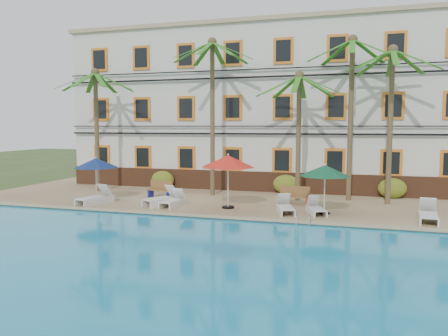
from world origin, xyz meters
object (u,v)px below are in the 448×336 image
(lounger_a, at_px, (96,198))
(lounger_f, at_px, (428,215))
(palm_e, at_px, (391,102))
(bench_left, at_px, (161,189))
(umbrella_blue, at_px, (96,163))
(lounger_c, at_px, (174,201))
(lounger_d, at_px, (285,207))
(lounger_b, at_px, (163,199))
(palm_d, at_px, (351,95))
(palm_b, at_px, (212,95))
(palm_c, at_px, (299,116))
(umbrella_red, at_px, (228,162))
(palm_a, at_px, (96,112))
(pool_ladder, at_px, (303,223))
(umbrella_green, at_px, (325,171))
(lounger_e, at_px, (316,208))
(bench_right, at_px, (295,196))

(lounger_a, xyz_separation_m, lounger_f, (15.38, 0.24, -0.01))
(palm_e, relative_size, bench_left, 5.00)
(umbrella_blue, height_order, lounger_c, umbrella_blue)
(lounger_a, relative_size, lounger_d, 1.13)
(palm_e, distance_m, lounger_b, 12.24)
(palm_d, height_order, lounger_c, palm_d)
(palm_b, height_order, lounger_f, palm_b)
(palm_c, relative_size, umbrella_blue, 2.92)
(umbrella_red, relative_size, bench_left, 1.66)
(palm_a, bearing_deg, umbrella_blue, -58.67)
(lounger_a, bearing_deg, bench_left, 48.62)
(umbrella_blue, height_order, pool_ladder, umbrella_blue)
(palm_d, height_order, umbrella_blue, palm_d)
(palm_e, xyz_separation_m, lounger_b, (-10.73, -3.44, -4.77))
(lounger_b, bearing_deg, umbrella_red, 1.79)
(umbrella_green, relative_size, lounger_e, 1.29)
(umbrella_blue, relative_size, umbrella_green, 1.03)
(palm_d, height_order, lounger_e, palm_d)
(umbrella_blue, xyz_separation_m, lounger_e, (11.33, -0.30, -1.72))
(palm_e, distance_m, umbrella_green, 5.49)
(umbrella_green, bearing_deg, lounger_d, -168.71)
(umbrella_blue, bearing_deg, palm_e, 12.76)
(palm_c, distance_m, lounger_c, 7.84)
(palm_e, distance_m, umbrella_blue, 15.26)
(lounger_b, bearing_deg, bench_right, 16.41)
(lounger_d, relative_size, bench_right, 1.21)
(lounger_d, xyz_separation_m, lounger_e, (1.35, 0.18, -0.02))
(lounger_a, distance_m, bench_right, 9.99)
(lounger_a, xyz_separation_m, lounger_e, (10.85, 0.54, -0.05))
(umbrella_blue, bearing_deg, palm_b, 34.50)
(umbrella_red, xyz_separation_m, lounger_e, (4.15, -0.26, -1.97))
(umbrella_red, xyz_separation_m, pool_ladder, (3.82, -2.32, -2.23))
(lounger_c, relative_size, lounger_f, 0.90)
(pool_ladder, bearing_deg, lounger_d, 118.60)
(palm_c, height_order, palm_e, palm_e)
(umbrella_blue, relative_size, umbrella_red, 0.89)
(lounger_a, height_order, bench_right, lounger_a)
(lounger_a, bearing_deg, palm_c, 23.16)
(palm_a, bearing_deg, lounger_f, -11.77)
(umbrella_red, xyz_separation_m, bench_left, (-4.36, 1.86, -1.76))
(umbrella_red, height_order, lounger_f, umbrella_red)
(palm_a, distance_m, bench_left, 6.50)
(lounger_d, bearing_deg, umbrella_blue, 177.27)
(palm_a, bearing_deg, lounger_d, -16.73)
(bench_right, relative_size, pool_ladder, 2.07)
(lounger_b, distance_m, pool_ladder, 7.52)
(palm_a, xyz_separation_m, palm_c, (11.96, 0.17, -0.32))
(lounger_b, bearing_deg, lounger_c, -17.58)
(umbrella_green, xyz_separation_m, lounger_e, (-0.34, -0.16, -1.67))
(lounger_e, bearing_deg, palm_b, 147.48)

